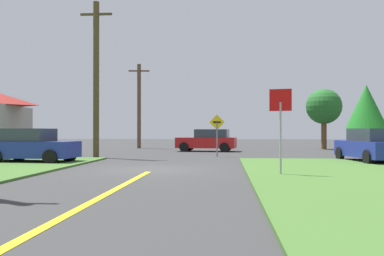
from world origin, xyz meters
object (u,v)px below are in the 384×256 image
at_px(parked_car_near_building, 32,146).
at_px(pine_tree_center, 366,107).
at_px(oak_tree_left, 324,107).
at_px(car_approaching_junction, 208,140).
at_px(car_on_crossroad, 371,146).
at_px(utility_pole_mid, 96,78).
at_px(direction_sign, 217,130).
at_px(utility_pole_far, 139,105).
at_px(stop_sign, 281,115).

relative_size(parked_car_near_building, pine_tree_center, 0.95).
height_order(oak_tree_left, pine_tree_center, oak_tree_left).
bearing_deg(pine_tree_center, car_approaching_junction, 156.43).
bearing_deg(car_on_crossroad, oak_tree_left, -11.78).
distance_m(utility_pole_mid, pine_tree_center, 16.35).
relative_size(direction_sign, pine_tree_center, 0.57).
bearing_deg(direction_sign, utility_pole_far, 121.61).
relative_size(car_approaching_junction, utility_pole_far, 0.62).
height_order(stop_sign, car_on_crossroad, stop_sign).
bearing_deg(car_approaching_junction, pine_tree_center, 163.51).
xyz_separation_m(stop_sign, oak_tree_left, (6.21, 21.27, 1.44)).
bearing_deg(stop_sign, pine_tree_center, -104.20).
bearing_deg(utility_pole_far, car_on_crossroad, -46.96).
bearing_deg(oak_tree_left, car_on_crossroad, -94.40).
bearing_deg(oak_tree_left, pine_tree_center, -86.14).
relative_size(car_approaching_junction, pine_tree_center, 1.03).
distance_m(car_on_crossroad, oak_tree_left, 15.03).
height_order(car_on_crossroad, car_approaching_junction, same).
bearing_deg(car_approaching_junction, utility_pole_far, -32.22).
bearing_deg(oak_tree_left, direction_sign, -128.68).
bearing_deg(stop_sign, utility_pole_mid, -30.57).
height_order(utility_pole_mid, oak_tree_left, utility_pole_mid).
relative_size(stop_sign, car_approaching_junction, 0.65).
xyz_separation_m(stop_sign, car_on_crossroad, (5.08, 6.52, -1.23)).
height_order(car_on_crossroad, utility_pole_mid, utility_pole_mid).
bearing_deg(car_approaching_junction, stop_sign, 107.60).
relative_size(car_on_crossroad, pine_tree_center, 1.09).
distance_m(direction_sign, oak_tree_left, 13.81).
bearing_deg(stop_sign, car_on_crossroad, -113.63).
bearing_deg(car_on_crossroad, stop_sign, 134.72).
distance_m(car_approaching_junction, oak_tree_left, 10.67).
height_order(parked_car_near_building, pine_tree_center, pine_tree_center).
bearing_deg(stop_sign, parked_car_near_building, -10.41).
height_order(parked_car_near_building, car_approaching_junction, same).
height_order(parked_car_near_building, oak_tree_left, oak_tree_left).
relative_size(utility_pole_mid, utility_pole_far, 1.21).
distance_m(car_approaching_junction, pine_tree_center, 11.06).
xyz_separation_m(car_on_crossroad, direction_sign, (-7.41, 4.07, 0.73)).
distance_m(direction_sign, pine_tree_center, 9.45).
relative_size(utility_pole_far, pine_tree_center, 1.67).
height_order(stop_sign, pine_tree_center, pine_tree_center).
xyz_separation_m(stop_sign, direction_sign, (-2.33, 10.59, -0.50)).
height_order(direction_sign, pine_tree_center, pine_tree_center).
xyz_separation_m(stop_sign, utility_pole_mid, (-9.10, 9.05, 2.45)).
bearing_deg(car_on_crossroad, utility_pole_far, 35.66).
xyz_separation_m(stop_sign, parked_car_near_building, (-10.92, 5.02, -1.23)).
height_order(car_on_crossroad, oak_tree_left, oak_tree_left).
height_order(parked_car_near_building, utility_pole_far, utility_pole_far).
height_order(stop_sign, car_approaching_junction, stop_sign).
bearing_deg(oak_tree_left, parked_car_near_building, -136.52).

